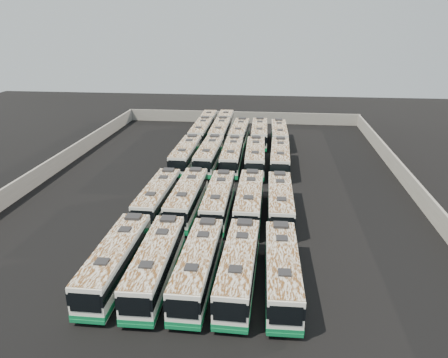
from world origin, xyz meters
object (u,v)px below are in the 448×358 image
Objects in this scene: bus_midfront_left at (187,198)px; bus_midback_right at (255,157)px; bus_midback_left at (209,155)px; bus_midfront_far_left at (158,197)px; bus_midback_center at (232,156)px; bus_midback_far_right at (280,158)px; bus_back_center at (239,133)px; bus_back_far_right at (279,135)px; bus_midfront_right at (249,201)px; bus_midfront_far_right at (280,202)px; bus_midback_far_left at (186,155)px; bus_front_left at (156,263)px; bus_front_far_left at (116,261)px; bus_back_right at (259,134)px; bus_front_far_right at (282,271)px; bus_front_center at (198,266)px; bus_back_left at (222,128)px; bus_front_right at (239,268)px; bus_back_far_left at (204,128)px; bus_midfront_center at (218,200)px.

bus_midback_right reaches higher than bus_midfront_left.
bus_midfront_left is 16.42m from bus_midback_right.
bus_midfront_far_left is at bearing -100.74° from bus_midback_left.
bus_midback_center is 0.99× the size of bus_midback_far_right.
bus_back_center is 1.02× the size of bus_back_far_right.
bus_midback_left is (-6.36, 15.37, -0.01)m from bus_midfront_right.
bus_midfront_far_left is 0.97× the size of bus_midback_far_right.
bus_back_center is (6.33, 28.06, 0.04)m from bus_midfront_far_left.
bus_midback_far_left reaches higher than bus_midfront_far_right.
bus_front_left reaches higher than bus_back_far_right.
bus_midback_right is 3.32m from bus_midback_far_right.
bus_midback_far_right is at bearing 65.43° from bus_front_far_left.
bus_midback_right is (3.17, -0.17, 0.04)m from bus_midback_center.
bus_midback_right is at bearing -91.60° from bus_back_right.
bus_front_far_right is 0.97× the size of bus_back_right.
bus_midfront_left is at bearing 76.42° from bus_front_far_left.
bus_front_far_right is 0.99× the size of bus_midback_center.
bus_midback_left is 1.02× the size of bus_midback_center.
bus_midback_far_left reaches higher than bus_back_far_right.
bus_back_left reaches higher than bus_front_center.
bus_midback_far_left is 1.01× the size of bus_midback_center.
bus_midback_left reaches higher than bus_back_center.
bus_midback_far_right is (0.08, 28.16, 0.03)m from bus_front_far_right.
bus_front_center is 41.50m from bus_back_far_right.
bus_midfront_right is 1.00× the size of bus_midback_left.
bus_midback_far_left is (-6.45, 28.21, 0.03)m from bus_front_center.
bus_back_right is (9.61, 12.92, 0.03)m from bus_midback_far_left.
bus_back_far_right is (3.30, 12.90, -0.06)m from bus_midback_right.
bus_midfront_far_left is at bearing -89.64° from bus_midback_far_left.
bus_back_right is (0.08, 41.02, 0.04)m from bus_front_right.
bus_midback_left is 0.65× the size of bus_back_far_left.
bus_front_center is 0.97× the size of bus_back_right.
bus_back_center reaches higher than bus_front_center.
bus_front_far_right is 18.12m from bus_midfront_far_left.
bus_midfront_far_right is 0.64× the size of bus_back_far_left.
bus_front_far_left is at bearing -90.33° from bus_back_far_left.
bus_back_far_right is at bearing -18.80° from bus_back_left.
bus_back_far_left is 7.12m from bus_back_center.
bus_back_far_left is 0.98× the size of bus_back_left.
bus_front_far_right is at bearing -90.77° from bus_midfront_far_right.
bus_front_far_left is at bearing -116.60° from bus_midfront_center.
bus_midfront_right is at bearing -101.21° from bus_midback_far_right.
bus_front_left is 1.02× the size of bus_front_far_right.
bus_front_right is 1.01× the size of bus_back_far_right.
bus_midback_far_right is at bearing 69.91° from bus_front_left.
bus_midback_far_right is (6.42, 15.40, 0.03)m from bus_midfront_center.
bus_back_center is at bearing 89.93° from bus_midfront_center.
bus_midfront_far_right is 16.56m from bus_midback_center.
bus_back_center is (-3.17, 40.93, 0.00)m from bus_front_right.
bus_midfront_left is (-0.07, 13.03, 0.01)m from bus_front_left.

